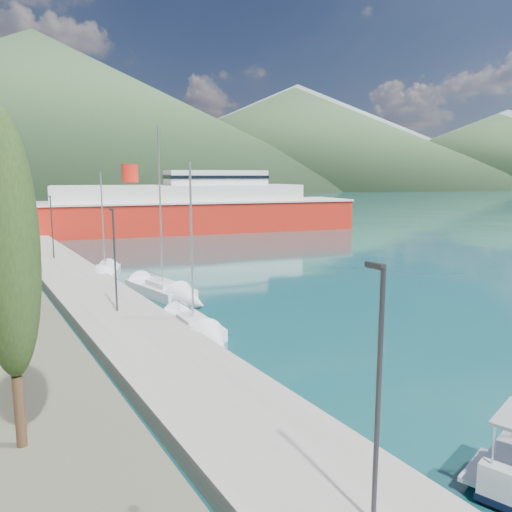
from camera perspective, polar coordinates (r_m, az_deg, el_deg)
ground at (r=135.17m, az=-23.78°, el=4.65°), size 1400.00×1400.00×0.00m
quay at (r=41.43m, az=-19.60°, el=-2.99°), size 5.00×88.00×0.80m
hills_far at (r=654.97m, az=-17.55°, el=14.73°), size 1480.00×900.00×180.00m
hills_near at (r=405.05m, az=-14.71°, el=14.56°), size 1010.00×520.00×115.00m
lamp_posts at (r=30.53m, az=-16.00°, el=0.05°), size 0.15×44.18×6.06m
sailboat_near at (r=27.24m, az=-6.09°, el=-8.95°), size 2.43×7.26×10.32m
sailboat_mid at (r=36.00m, az=-9.19°, el=-4.48°), size 3.83×9.42×13.18m
sailboat_far at (r=44.25m, az=-17.04°, el=-2.26°), size 4.40×7.06×9.90m
ferry at (r=79.81m, az=-8.40°, el=5.17°), size 56.72×21.92×11.02m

